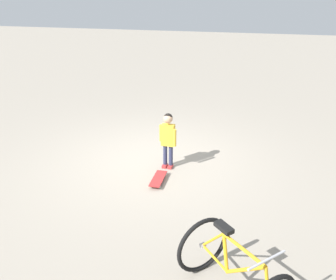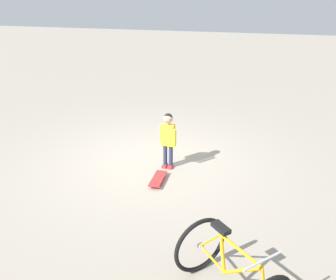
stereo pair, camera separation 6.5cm
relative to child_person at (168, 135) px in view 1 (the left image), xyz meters
name	(u,v)px [view 1 (the left image)]	position (x,y,z in m)	size (l,w,h in m)	color
ground_plane	(152,160)	(0.38, -0.19, -0.66)	(50.00, 50.00, 0.00)	#9E9384
child_person	(168,135)	(0.00, 0.00, 0.00)	(0.37, 0.22, 1.06)	#2D3351
skateboard	(158,179)	(0.00, 0.60, -0.60)	(0.22, 0.59, 0.07)	#B22D2D
bicycle_near	(233,271)	(-1.51, 2.80, -0.28)	(1.27, 1.24, 0.85)	black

